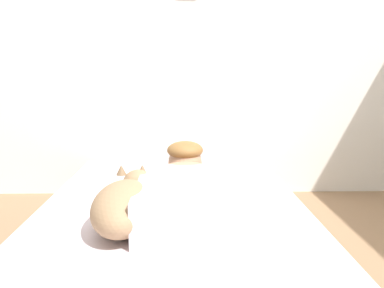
% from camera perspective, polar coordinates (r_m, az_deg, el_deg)
% --- Properties ---
extents(back_wall, '(4.42, 0.12, 2.50)m').
position_cam_1_polar(back_wall, '(3.10, -0.49, 16.15)').
color(back_wall, silver).
rests_on(back_wall, ground).
extents(bed, '(1.33, 2.08, 0.28)m').
position_cam_1_polar(bed, '(2.06, -2.62, -12.31)').
color(bed, gray).
rests_on(bed, ground).
extents(pillow, '(0.52, 0.32, 0.11)m').
position_cam_1_polar(pillow, '(2.54, -0.22, -3.34)').
color(pillow, silver).
rests_on(pillow, bed).
extents(person_lying, '(0.43, 0.92, 0.27)m').
position_cam_1_polar(person_lying, '(1.91, -0.90, -6.30)').
color(person_lying, silver).
rests_on(person_lying, bed).
extents(dog, '(0.26, 0.57, 0.21)m').
position_cam_1_polar(dog, '(1.72, -9.32, -8.36)').
color(dog, '#9E7A56').
rests_on(dog, bed).
extents(coffee_cup, '(0.12, 0.09, 0.07)m').
position_cam_1_polar(coffee_cup, '(2.40, -0.36, -4.55)').
color(coffee_cup, '#D84C47').
rests_on(coffee_cup, bed).
extents(cell_phone, '(0.07, 0.14, 0.01)m').
position_cam_1_polar(cell_phone, '(2.16, -7.49, -7.24)').
color(cell_phone, black).
rests_on(cell_phone, bed).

